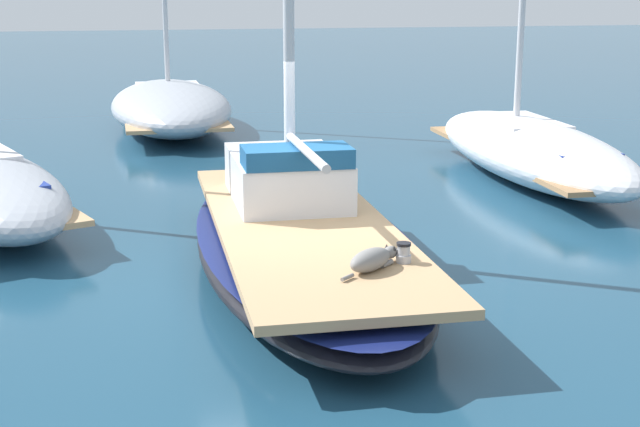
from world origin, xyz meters
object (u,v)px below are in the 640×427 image
object	(u,v)px
sailboat_main	(303,248)
deck_winch	(404,253)
moored_boat_far_astern	(171,106)
dog_grey	(372,259)
moored_boat_starboard_side	(531,148)

from	to	relation	value
sailboat_main	deck_winch	distance (m)	2.00
sailboat_main	moored_boat_far_astern	xyz separation A→B (m)	(-0.98, 11.68, 0.25)
deck_winch	moored_boat_far_astern	world-z (taller)	moored_boat_far_astern
dog_grey	deck_winch	size ratio (longest dim) A/B	3.67
dog_grey	moored_boat_starboard_side	xyz separation A→B (m)	(4.75, 6.60, -0.20)
sailboat_main	moored_boat_far_astern	size ratio (longest dim) A/B	0.97
dog_grey	moored_boat_far_astern	bearing A→B (deg)	95.45
dog_grey	deck_winch	bearing A→B (deg)	23.71
sailboat_main	moored_boat_starboard_side	bearing A→B (deg)	42.24
moored_boat_starboard_side	sailboat_main	bearing A→B (deg)	-137.76
moored_boat_far_astern	deck_winch	bearing A→B (deg)	-82.90
deck_winch	sailboat_main	bearing A→B (deg)	111.02
deck_winch	moored_boat_starboard_side	bearing A→B (deg)	55.81
moored_boat_starboard_side	dog_grey	bearing A→B (deg)	-125.73
sailboat_main	dog_grey	world-z (taller)	dog_grey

